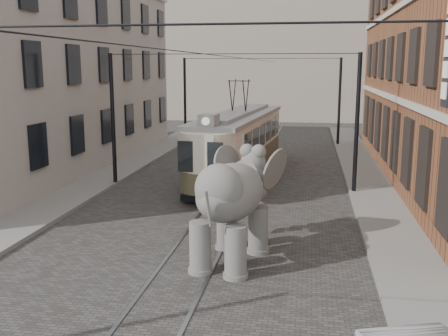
# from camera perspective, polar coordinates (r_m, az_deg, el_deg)

# --- Properties ---
(ground) EXTENTS (120.00, 120.00, 0.00)m
(ground) POSITION_cam_1_polar(r_m,az_deg,el_deg) (17.70, -1.61, -6.82)
(ground) COLOR #43403E
(tram_rails) EXTENTS (1.54, 80.00, 0.02)m
(tram_rails) POSITION_cam_1_polar(r_m,az_deg,el_deg) (17.70, -1.61, -6.79)
(tram_rails) COLOR slate
(tram_rails) RESTS_ON ground
(sidewalk_right) EXTENTS (2.00, 60.00, 0.15)m
(sidewalk_right) POSITION_cam_1_polar(r_m,az_deg,el_deg) (17.61, 18.10, -7.23)
(sidewalk_right) COLOR slate
(sidewalk_right) RESTS_ON ground
(sidewalk_left) EXTENTS (2.00, 60.00, 0.15)m
(sidewalk_left) POSITION_cam_1_polar(r_m,az_deg,el_deg) (19.91, -20.39, -5.27)
(sidewalk_left) COLOR slate
(sidewalk_left) RESTS_ON ground
(stucco_building) EXTENTS (7.00, 24.00, 10.00)m
(stucco_building) POSITION_cam_1_polar(r_m,az_deg,el_deg) (30.10, -19.14, 9.64)
(stucco_building) COLOR gray
(stucco_building) RESTS_ON ground
(distant_block) EXTENTS (28.00, 10.00, 14.00)m
(distant_block) POSITION_cam_1_polar(r_m,az_deg,el_deg) (56.65, 6.20, 12.60)
(distant_block) COLOR gray
(distant_block) RESTS_ON ground
(catenary) EXTENTS (11.00, 30.20, 6.00)m
(catenary) POSITION_cam_1_polar(r_m,az_deg,el_deg) (21.94, 0.31, 4.69)
(catenary) COLOR black
(catenary) RESTS_ON ground
(tram) EXTENTS (3.56, 12.19, 4.77)m
(tram) POSITION_cam_1_polar(r_m,az_deg,el_deg) (25.99, 1.64, 4.32)
(tram) COLOR beige
(tram) RESTS_ON ground
(elephant) EXTENTS (3.77, 5.56, 3.12)m
(elephant) POSITION_cam_1_polar(r_m,az_deg,el_deg) (14.49, 0.73, -4.45)
(elephant) COLOR slate
(elephant) RESTS_ON ground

